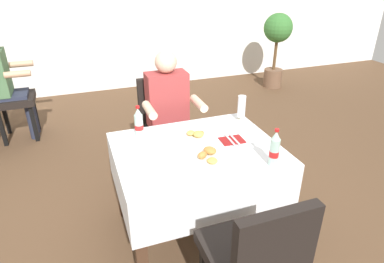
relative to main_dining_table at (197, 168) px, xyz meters
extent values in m
plane|color=brown|center=(0.04, -0.12, -0.58)|extent=(11.00, 11.00, 0.00)
cube|color=white|center=(0.00, 0.00, 0.16)|extent=(1.14, 0.90, 0.02)
cube|color=white|center=(0.00, -0.44, -0.01)|extent=(1.14, 0.02, 0.32)
cube|color=white|center=(0.00, 0.44, -0.01)|extent=(1.14, 0.02, 0.32)
cube|color=white|center=(-0.56, 0.00, -0.01)|extent=(0.02, 0.90, 0.32)
cube|color=white|center=(0.56, 0.00, -0.01)|extent=(0.02, 0.90, 0.32)
cube|color=#472D1E|center=(-0.51, -0.39, -0.22)|extent=(0.07, 0.07, 0.73)
cube|color=#472D1E|center=(0.51, -0.39, -0.22)|extent=(0.07, 0.07, 0.73)
cube|color=#472D1E|center=(-0.51, 0.39, -0.22)|extent=(0.07, 0.07, 0.73)
cube|color=#472D1E|center=(0.51, 0.39, -0.22)|extent=(0.07, 0.07, 0.73)
cube|color=black|center=(0.00, 0.75, -0.09)|extent=(0.44, 0.44, 0.08)
cube|color=black|center=(0.00, 1.00, 0.17)|extent=(0.42, 0.06, 0.44)
cube|color=black|center=(-0.17, 0.58, -0.36)|extent=(0.04, 0.04, 0.45)
cube|color=black|center=(0.17, 0.58, -0.36)|extent=(0.04, 0.04, 0.45)
cube|color=black|center=(-0.17, 0.92, -0.36)|extent=(0.04, 0.04, 0.45)
cube|color=black|center=(0.17, 0.92, -0.36)|extent=(0.04, 0.04, 0.45)
cube|color=black|center=(0.00, -0.75, -0.09)|extent=(0.44, 0.44, 0.08)
cube|color=black|center=(0.00, -1.00, 0.17)|extent=(0.42, 0.06, 0.44)
cube|color=black|center=(0.17, -0.58, -0.36)|extent=(0.04, 0.04, 0.45)
cylinder|color=#282D42|center=(-0.07, 0.55, -0.36)|extent=(0.10, 0.10, 0.45)
cylinder|color=#282D42|center=(0.09, 0.55, -0.36)|extent=(0.10, 0.10, 0.45)
cube|color=#282D42|center=(0.01, 0.71, -0.07)|extent=(0.34, 0.36, 0.12)
cube|color=#9E3838|center=(0.01, 0.79, 0.24)|extent=(0.36, 0.20, 0.50)
sphere|color=beige|center=(0.01, 0.79, 0.58)|extent=(0.19, 0.19, 0.19)
cylinder|color=beige|center=(-0.20, 0.56, 0.26)|extent=(0.07, 0.26, 0.07)
cylinder|color=beige|center=(0.23, 0.56, 0.26)|extent=(0.07, 0.26, 0.07)
cylinder|color=white|center=(0.02, -0.18, 0.18)|extent=(0.24, 0.24, 0.01)
ellipsoid|color=#B77A38|center=(0.05, -0.12, 0.21)|extent=(0.11, 0.12, 0.05)
ellipsoid|color=#B77A38|center=(-0.02, -0.16, 0.21)|extent=(0.09, 0.08, 0.05)
ellipsoid|color=gold|center=(0.02, -0.23, 0.20)|extent=(0.08, 0.09, 0.03)
cylinder|color=white|center=(0.06, 0.14, 0.18)|extent=(0.22, 0.22, 0.01)
ellipsoid|color=gold|center=(0.06, 0.13, 0.20)|extent=(0.11, 0.11, 0.04)
ellipsoid|color=gold|center=(0.02, 0.18, 0.20)|extent=(0.08, 0.07, 0.03)
ellipsoid|color=#B77A38|center=(0.07, 0.13, 0.20)|extent=(0.10, 0.09, 0.04)
cylinder|color=white|center=(0.50, 0.31, 0.17)|extent=(0.07, 0.07, 0.01)
cylinder|color=white|center=(0.50, 0.31, 0.19)|extent=(0.02, 0.02, 0.03)
cylinder|color=white|center=(0.50, 0.31, 0.29)|extent=(0.07, 0.07, 0.18)
cylinder|color=gold|center=(0.50, 0.31, 0.24)|extent=(0.06, 0.06, 0.06)
cylinder|color=silver|center=(-0.34, 0.31, 0.26)|extent=(0.06, 0.06, 0.18)
cylinder|color=red|center=(-0.34, 0.31, 0.25)|extent=(0.06, 0.06, 0.04)
cone|color=silver|center=(-0.34, 0.31, 0.37)|extent=(0.06, 0.06, 0.05)
cylinder|color=red|center=(-0.34, 0.31, 0.41)|extent=(0.03, 0.03, 0.02)
cylinder|color=silver|center=(0.38, -0.38, 0.26)|extent=(0.06, 0.06, 0.19)
cylinder|color=red|center=(0.38, -0.38, 0.25)|extent=(0.06, 0.06, 0.04)
cone|color=silver|center=(0.38, -0.38, 0.38)|extent=(0.05, 0.05, 0.05)
cylinder|color=red|center=(0.38, -0.38, 0.42)|extent=(0.03, 0.03, 0.02)
cube|color=maroon|center=(0.28, 0.01, 0.17)|extent=(0.17, 0.14, 0.01)
cube|color=silver|center=(0.26, 0.01, 0.18)|extent=(0.02, 0.19, 0.01)
cube|color=silver|center=(0.30, 0.01, 0.18)|extent=(0.02, 0.19, 0.01)
cube|color=black|center=(-1.44, 2.23, -0.09)|extent=(0.44, 0.44, 0.08)
cube|color=black|center=(-1.27, 2.06, -0.36)|extent=(0.04, 0.04, 0.45)
cube|color=black|center=(-1.27, 2.40, -0.36)|extent=(0.04, 0.04, 0.45)
cube|color=black|center=(-1.61, 2.06, -0.36)|extent=(0.04, 0.04, 0.45)
cube|color=black|center=(-1.61, 2.40, -0.36)|extent=(0.04, 0.04, 0.45)
cylinder|color=#282D42|center=(-1.30, 2.15, -0.36)|extent=(0.10, 0.10, 0.45)
cylinder|color=#282D42|center=(-1.30, 2.31, -0.36)|extent=(0.10, 0.10, 0.45)
cube|color=#282D42|center=(-1.46, 2.23, -0.07)|extent=(0.36, 0.34, 0.12)
cylinder|color=tan|center=(-1.31, 2.02, 0.26)|extent=(0.26, 0.07, 0.07)
cylinder|color=tan|center=(-1.31, 2.45, 0.26)|extent=(0.26, 0.07, 0.07)
cylinder|color=brown|center=(2.47, 2.83, -0.43)|extent=(0.30, 0.30, 0.30)
cylinder|color=brown|center=(2.47, 2.83, -0.03)|extent=(0.05, 0.05, 0.50)
sphere|color=#387533|center=(2.47, 2.83, 0.41)|extent=(0.46, 0.46, 0.46)
camera|label=1|loc=(-0.73, -1.91, 1.33)|focal=31.24mm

